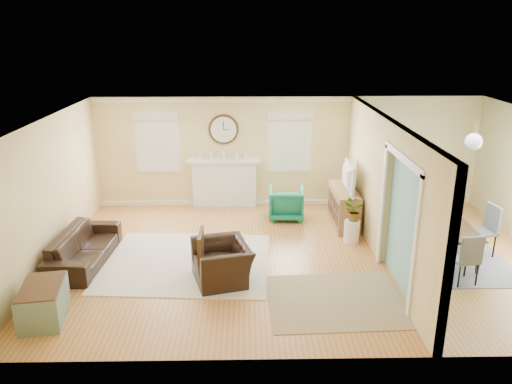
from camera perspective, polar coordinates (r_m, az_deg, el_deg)
floor at (r=9.46m, az=4.93°, el=-7.46°), size 9.00×9.00×0.00m
wall_back at (r=11.84m, az=3.63°, el=4.60°), size 9.00×0.02×2.60m
wall_front at (r=6.22m, az=8.09°, el=-8.68°), size 9.00×0.02×2.60m
wall_left at (r=9.59m, az=-22.66°, el=-0.13°), size 0.02×6.00×2.60m
ceiling at (r=8.65m, az=5.40°, el=8.24°), size 9.00×6.00×0.02m
partition at (r=9.50m, az=14.09°, el=0.95°), size 0.17×6.00×2.60m
fireplace at (r=11.88m, az=-3.62°, el=1.13°), size 1.70×0.30×1.17m
wall_clock at (r=11.66m, az=-3.73°, el=7.15°), size 0.70×0.07×0.70m
window_left at (r=11.86m, az=-11.26°, el=6.08°), size 1.05×0.13×1.42m
window_right at (r=11.72m, az=3.93°, el=6.25°), size 1.05×0.13×1.42m
pendant at (r=9.54m, az=23.61°, el=5.29°), size 0.30×0.30×0.55m
rug_cream at (r=9.32m, az=-7.89°, el=-7.92°), size 3.12×2.76×0.02m
rug_jute at (r=8.15m, az=9.06°, el=-12.13°), size 2.20×1.83×0.01m
rug_grey at (r=10.19m, az=20.20°, el=-6.58°), size 2.18×2.72×0.01m
sofa at (r=9.65m, az=-19.06°, el=-5.97°), size 0.89×2.08×0.60m
eames_chair at (r=8.51m, az=-3.87°, el=-8.02°), size 1.14×1.23×0.67m
green_chair at (r=11.18m, az=3.48°, el=-1.30°), size 0.80×0.82×0.70m
trunk at (r=8.11m, az=-23.13°, el=-11.51°), size 0.73×1.03×0.54m
credenza at (r=10.98m, az=9.99°, el=-1.67°), size 0.48×1.40×0.80m
tv at (r=10.76m, az=10.10°, el=1.77°), size 0.16×1.01×0.58m
garden_stool at (r=10.17m, az=10.88°, el=-4.43°), size 0.31×0.31×0.45m
potted_plant at (r=10.01m, az=11.03°, el=-2.12°), size 0.49×0.47×0.42m
dining_table at (r=10.07m, az=20.40°, el=-4.96°), size 1.10×1.87×0.64m
dining_chair_n at (r=10.99m, az=18.94°, el=-1.40°), size 0.54×0.54×0.98m
dining_chair_s at (r=9.03m, az=22.76°, el=-6.50°), size 0.46×0.46×0.91m
dining_chair_w at (r=9.69m, az=16.59°, el=-3.94°), size 0.48×0.48×0.95m
dining_chair_e at (r=10.23m, az=24.47°, el=-3.55°), size 0.49×0.49×0.98m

